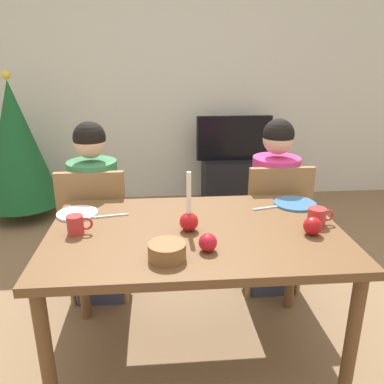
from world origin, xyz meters
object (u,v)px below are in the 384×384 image
at_px(dining_table, 195,245).
at_px(apple_by_left_plate, 208,242).
at_px(bowl_walnuts, 167,251).
at_px(candle_centerpiece, 189,218).
at_px(apple_near_candle, 312,226).
at_px(person_left_child, 96,216).
at_px(mug_right, 317,216).
at_px(tv, 234,138).
at_px(christmas_tree, 16,145).
at_px(chair_right, 274,220).
at_px(plate_left, 77,214).
at_px(person_right_child, 273,210).
at_px(chair_left, 96,227).
at_px(mug_left, 76,225).
at_px(plate_right, 295,204).
at_px(tv_stand, 233,181).

bearing_deg(dining_table, apple_by_left_plate, -81.80).
bearing_deg(bowl_walnuts, candle_centerpiece, 67.45).
bearing_deg(apple_near_candle, apple_by_left_plate, -166.49).
distance_m(person_left_child, mug_right, 1.35).
xyz_separation_m(tv, christmas_tree, (-2.13, -0.23, 0.02)).
xyz_separation_m(person_left_child, bowl_walnuts, (0.43, -0.91, 0.22)).
xyz_separation_m(chair_right, plate_left, (-1.17, -0.37, 0.24)).
bearing_deg(candle_centerpiece, apple_by_left_plate, -73.27).
distance_m(person_right_child, apple_by_left_plate, 1.04).
xyz_separation_m(chair_left, person_right_child, (1.15, 0.03, 0.06)).
bearing_deg(dining_table, person_left_child, 131.89).
bearing_deg(bowl_walnuts, apple_near_candle, 14.36).
relative_size(chair_left, mug_right, 6.90).
bearing_deg(christmas_tree, dining_table, -53.91).
bearing_deg(bowl_walnuts, person_right_child, 51.95).
bearing_deg(mug_left, plate_left, 100.05).
bearing_deg(bowl_walnuts, dining_table, 62.48).
distance_m(person_left_child, person_right_child, 1.15).
xyz_separation_m(plate_right, mug_right, (0.02, -0.27, 0.04)).
height_order(chair_right, plate_right, chair_right).
relative_size(person_left_child, apple_by_left_plate, 14.69).
distance_m(person_left_child, apple_by_left_plate, 1.08).
bearing_deg(plate_right, chair_left, 164.17).
relative_size(apple_near_candle, apple_by_left_plate, 1.08).
bearing_deg(mug_left, apple_by_left_plate, -20.58).
bearing_deg(chair_right, bowl_walnuts, -129.06).
height_order(chair_right, apple_near_candle, chair_right).
xyz_separation_m(person_left_child, plate_right, (1.16, -0.36, 0.19)).
bearing_deg(christmas_tree, tv, 6.28).
bearing_deg(tv_stand, chair_left, -125.19).
distance_m(mug_right, bowl_walnuts, 0.79).
xyz_separation_m(chair_right, tv, (0.05, 1.69, 0.20)).
bearing_deg(dining_table, tv, 74.94).
bearing_deg(tv, person_left_child, -125.69).
xyz_separation_m(candle_centerpiece, apple_near_candle, (0.57, -0.09, -0.02)).
xyz_separation_m(apple_near_candle, apple_by_left_plate, (-0.50, -0.12, -0.00)).
relative_size(chair_left, plate_left, 4.25).
bearing_deg(candle_centerpiece, chair_right, 45.50).
xyz_separation_m(person_left_child, person_right_child, (1.15, 0.00, 0.00)).
distance_m(dining_table, bowl_walnuts, 0.33).
relative_size(tv_stand, apple_near_candle, 7.46).
height_order(mug_right, bowl_walnuts, mug_right).
bearing_deg(mug_left, chair_left, 91.65).
relative_size(dining_table, candle_centerpiece, 4.82).
distance_m(tv_stand, mug_right, 2.36).
relative_size(tv_stand, apple_by_left_plate, 8.02).
xyz_separation_m(person_right_child, mug_right, (0.03, -0.63, 0.22)).
relative_size(candle_centerpiece, plate_right, 1.25).
bearing_deg(person_left_child, bowl_walnuts, -64.71).
height_order(dining_table, tv, tv).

